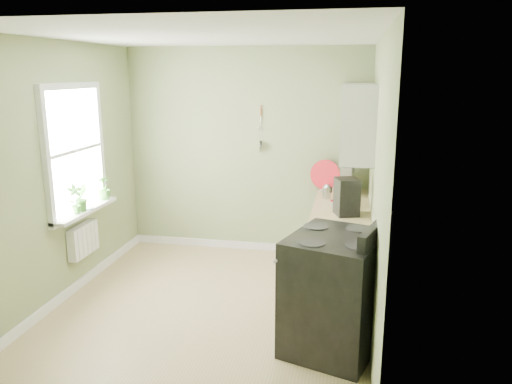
% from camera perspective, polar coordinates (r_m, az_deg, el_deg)
% --- Properties ---
extents(floor, '(3.20, 3.60, 0.02)m').
position_cam_1_polar(floor, '(5.35, -5.20, -13.04)').
color(floor, tan).
rests_on(floor, ground).
extents(ceiling, '(3.20, 3.60, 0.02)m').
position_cam_1_polar(ceiling, '(4.79, -5.93, 17.46)').
color(ceiling, white).
rests_on(ceiling, wall_back).
extents(wall_back, '(3.20, 0.02, 2.70)m').
position_cam_1_polar(wall_back, '(6.62, -1.12, 4.62)').
color(wall_back, gray).
rests_on(wall_back, floor).
extents(wall_left, '(0.02, 3.60, 2.70)m').
position_cam_1_polar(wall_left, '(5.56, -21.68, 1.93)').
color(wall_left, gray).
rests_on(wall_left, floor).
extents(wall_right, '(0.02, 3.60, 2.70)m').
position_cam_1_polar(wall_right, '(4.70, 13.64, 0.54)').
color(wall_right, gray).
rests_on(wall_right, floor).
extents(base_cabinets, '(0.60, 1.60, 0.87)m').
position_cam_1_polar(base_cabinets, '(5.91, 9.73, -5.84)').
color(base_cabinets, silver).
rests_on(base_cabinets, floor).
extents(countertop, '(0.64, 1.60, 0.04)m').
position_cam_1_polar(countertop, '(5.78, 9.81, -1.57)').
color(countertop, tan).
rests_on(countertop, base_cabinets).
extents(upper_cabinets, '(0.35, 1.40, 0.80)m').
position_cam_1_polar(upper_cabinets, '(5.71, 11.59, 7.97)').
color(upper_cabinets, silver).
rests_on(upper_cabinets, wall_right).
extents(window, '(0.06, 1.14, 1.44)m').
position_cam_1_polar(window, '(5.76, -20.05, 4.47)').
color(window, white).
rests_on(window, wall_left).
extents(window_sill, '(0.18, 1.14, 0.04)m').
position_cam_1_polar(window_sill, '(5.86, -18.91, -2.00)').
color(window_sill, white).
rests_on(window_sill, wall_left).
extents(radiator, '(0.12, 0.50, 0.35)m').
position_cam_1_polar(radiator, '(5.93, -19.15, -5.19)').
color(radiator, white).
rests_on(radiator, wall_left).
extents(wall_utensils, '(0.02, 0.14, 0.58)m').
position_cam_1_polar(wall_utensils, '(6.52, 0.54, 6.39)').
color(wall_utensils, tan).
rests_on(wall_utensils, wall_back).
extents(stove, '(0.97, 1.03, 1.17)m').
position_cam_1_polar(stove, '(4.46, 8.98, -11.20)').
color(stove, black).
rests_on(stove, floor).
extents(stand_mixer, '(0.22, 0.33, 0.38)m').
position_cam_1_polar(stand_mixer, '(6.27, 10.36, 1.30)').
color(stand_mixer, '#B2B2B7').
rests_on(stand_mixer, countertop).
extents(kettle, '(0.17, 0.10, 0.17)m').
position_cam_1_polar(kettle, '(5.99, 8.07, 0.08)').
color(kettle, silver).
rests_on(kettle, countertop).
extents(coffee_maker, '(0.29, 0.30, 0.39)m').
position_cam_1_polar(coffee_maker, '(5.31, 10.30, -0.64)').
color(coffee_maker, black).
rests_on(coffee_maker, countertop).
extents(red_tray, '(0.39, 0.12, 0.38)m').
position_cam_1_polar(red_tray, '(6.44, 7.90, 1.99)').
color(red_tray, red).
rests_on(red_tray, countertop).
extents(jar, '(0.07, 0.07, 0.07)m').
position_cam_1_polar(jar, '(5.64, 8.82, -1.30)').
color(jar, beige).
rests_on(jar, countertop).
extents(plant_a, '(0.20, 0.21, 0.33)m').
position_cam_1_polar(plant_a, '(5.64, -19.98, -0.76)').
color(plant_a, '#3B7629').
rests_on(plant_a, window_sill).
extents(plant_b, '(0.19, 0.20, 0.29)m').
position_cam_1_polar(plant_b, '(5.75, -19.34, -0.62)').
color(plant_b, '#3B7629').
rests_on(plant_b, window_sill).
extents(plant_c, '(0.22, 0.22, 0.28)m').
position_cam_1_polar(plant_c, '(6.18, -16.99, 0.47)').
color(plant_c, '#3B7629').
rests_on(plant_c, window_sill).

